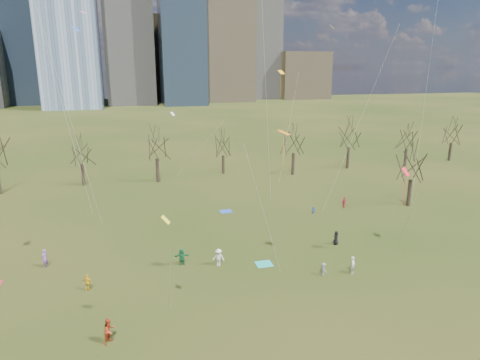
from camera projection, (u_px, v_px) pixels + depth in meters
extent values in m
plane|color=black|center=(275.00, 293.00, 36.77)|extent=(500.00, 500.00, 0.00)
cube|color=slate|center=(127.00, 8.00, 214.38)|extent=(24.00, 24.00, 95.00)
cube|color=#726347|center=(225.00, 36.00, 239.72)|extent=(28.00, 28.00, 72.00)
cube|color=#384C66|center=(24.00, 40.00, 219.42)|extent=(25.00, 25.00, 65.00)
cube|color=slate|center=(260.00, 50.00, 261.68)|extent=(22.00, 22.00, 58.00)
cube|color=#726347|center=(151.00, 59.00, 256.30)|extent=(30.00, 30.00, 48.00)
cube|color=#726347|center=(300.00, 75.00, 266.99)|extent=(30.00, 28.00, 28.00)
cylinder|color=black|center=(83.00, 175.00, 69.97)|extent=(0.52, 0.52, 3.60)
cylinder|color=black|center=(158.00, 170.00, 71.93)|extent=(0.54, 0.54, 4.05)
cylinder|color=black|center=(223.00, 164.00, 77.78)|extent=(0.51, 0.51, 3.38)
cylinder|color=black|center=(293.00, 164.00, 76.92)|extent=(0.54, 0.54, 3.96)
cylinder|color=black|center=(348.00, 158.00, 81.72)|extent=(0.54, 0.54, 4.14)
cylinder|color=black|center=(406.00, 157.00, 83.82)|extent=(0.52, 0.52, 3.51)
cylinder|color=black|center=(450.00, 152.00, 88.62)|extent=(0.53, 0.53, 3.74)
cylinder|color=black|center=(409.00, 193.00, 59.51)|extent=(0.53, 0.53, 3.83)
cube|color=teal|center=(264.00, 264.00, 42.15)|extent=(1.60, 1.50, 0.03)
cube|color=#264EB5|center=(226.00, 211.00, 57.56)|extent=(1.60, 1.50, 0.03)
imported|color=silver|center=(353.00, 265.00, 40.10)|extent=(0.72, 0.71, 1.68)
imported|color=#A33317|center=(109.00, 331.00, 29.91)|extent=(1.13, 1.16, 1.88)
imported|color=slate|center=(323.00, 269.00, 39.73)|extent=(0.68, 0.91, 1.26)
imported|color=yellow|center=(88.00, 282.00, 37.00)|extent=(0.96, 0.69, 1.51)
imported|color=#186D3A|center=(182.00, 257.00, 41.83)|extent=(1.59, 0.57, 1.69)
imported|color=black|center=(336.00, 238.00, 46.64)|extent=(0.90, 0.85, 1.55)
imported|color=#8A54A8|center=(45.00, 258.00, 41.27)|extent=(0.75, 0.81, 1.86)
imported|color=#284AB0|center=(314.00, 210.00, 56.35)|extent=(0.64, 0.62, 1.04)
imported|color=white|center=(219.00, 257.00, 41.62)|extent=(1.28, 0.99, 1.74)
imported|color=#C41C3E|center=(344.00, 202.00, 58.83)|extent=(0.99, 0.81, 1.58)
plane|color=orange|center=(284.00, 132.00, 34.63)|extent=(1.38, 1.38, 0.35)
cylinder|color=silver|center=(264.00, 214.00, 33.78)|extent=(4.50, 4.01, 12.29)
cylinder|color=orange|center=(283.00, 152.00, 35.05)|extent=(0.04, 0.04, 2.70)
plane|color=#CBE724|center=(332.00, 26.00, 47.66)|extent=(0.83, 0.85, 0.41)
cylinder|color=silver|center=(358.00, 126.00, 48.86)|extent=(5.39, 4.83, 21.81)
plane|color=red|center=(406.00, 172.00, 41.29)|extent=(1.17, 1.05, 0.74)
cylinder|color=silver|center=(407.00, 222.00, 38.76)|extent=(3.60, 6.57, 7.63)
cylinder|color=red|center=(404.00, 190.00, 41.77)|extent=(0.04, 0.04, 3.15)
plane|color=#FE5DBE|center=(84.00, 12.00, 42.96)|extent=(0.99, 0.98, 0.24)
cylinder|color=silver|center=(74.00, 131.00, 42.04)|extent=(3.28, 7.32, 22.75)
cylinder|color=silver|center=(265.00, 61.00, 49.76)|extent=(4.77, 7.42, 36.17)
plane|color=blue|center=(76.00, 29.00, 46.99)|extent=(1.21, 1.23, 0.51)
cylinder|color=silver|center=(70.00, 131.00, 46.08)|extent=(2.54, 7.16, 21.49)
plane|color=#F1A314|center=(281.00, 72.00, 61.70)|extent=(1.31, 1.20, 0.57)
cylinder|color=silver|center=(288.00, 133.00, 60.92)|extent=(0.13, 6.29, 16.74)
cylinder|color=#F1A314|center=(281.00, 85.00, 62.17)|extent=(0.04, 0.04, 3.00)
plane|color=#FFFA28|center=(166.00, 220.00, 30.09)|extent=(0.76, 0.88, 0.54)
cylinder|color=silver|center=(170.00, 279.00, 29.01)|extent=(0.12, 4.21, 7.00)
cylinder|color=silver|center=(427.00, 83.00, 49.81)|extent=(3.92, 6.07, 31.36)
plane|color=white|center=(173.00, 114.00, 67.01)|extent=(0.95, 0.94, 0.57)
cylinder|color=silver|center=(198.00, 150.00, 65.19)|extent=(6.51, 8.43, 10.36)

